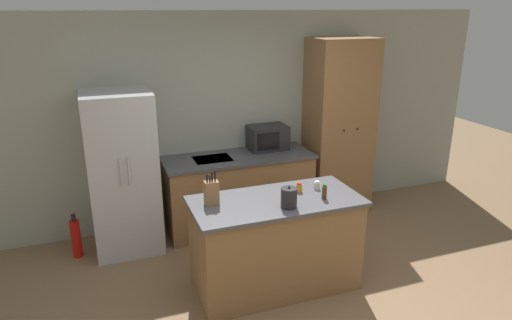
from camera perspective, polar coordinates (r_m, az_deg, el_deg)
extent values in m
plane|color=#846647|center=(4.31, 6.40, -19.21)|extent=(14.00, 14.00, 0.00)
cube|color=#9EA393|center=(5.73, -3.55, 5.12)|extent=(7.20, 0.06, 2.60)
cube|color=#B7BABC|center=(5.25, -16.31, -1.50)|extent=(0.72, 0.74, 1.80)
cylinder|color=silver|center=(4.83, -16.55, -1.43)|extent=(0.02, 0.02, 0.30)
cylinder|color=silver|center=(4.84, -15.61, -1.32)|extent=(0.02, 0.02, 0.30)
cube|color=olive|center=(5.68, -2.17, -4.07)|extent=(1.78, 0.65, 0.89)
cube|color=#4C4C51|center=(5.52, -2.23, 0.36)|extent=(1.82, 0.69, 0.03)
cube|color=#9EA0A3|center=(5.43, -5.45, 0.11)|extent=(0.44, 0.34, 0.01)
cube|color=olive|center=(6.05, 10.28, 3.99)|extent=(0.80, 0.57, 2.28)
sphere|color=black|center=(5.74, 10.96, 3.64)|extent=(0.02, 0.02, 0.02)
sphere|color=black|center=(5.84, 12.58, 3.79)|extent=(0.02, 0.02, 0.02)
cube|color=olive|center=(4.48, 2.45, -10.61)|extent=(1.54, 0.70, 0.90)
cube|color=#4C4C51|center=(4.27, 2.54, -5.15)|extent=(1.60, 0.76, 0.03)
cube|color=#232326|center=(5.74, 1.47, 2.84)|extent=(0.48, 0.33, 0.30)
cube|color=black|center=(5.57, 1.57, 2.33)|extent=(0.29, 0.01, 0.21)
cube|color=olive|center=(4.13, -5.59, -4.12)|extent=(0.12, 0.09, 0.22)
cylinder|color=black|center=(4.07, -6.16, -2.24)|extent=(0.02, 0.02, 0.08)
cylinder|color=black|center=(4.08, -5.81, -2.31)|extent=(0.02, 0.02, 0.06)
cylinder|color=black|center=(4.09, -5.52, -2.04)|extent=(0.02, 0.02, 0.09)
cylinder|color=black|center=(4.08, -5.16, -1.95)|extent=(0.02, 0.02, 0.10)
cylinder|color=#563319|center=(4.30, 8.54, -4.08)|extent=(0.05, 0.05, 0.12)
cylinder|color=#286628|center=(4.27, 8.59, -3.17)|extent=(0.03, 0.03, 0.03)
cylinder|color=orange|center=(4.44, 5.40, -3.51)|extent=(0.06, 0.06, 0.08)
cylinder|color=red|center=(4.42, 5.42, -2.95)|extent=(0.05, 0.05, 0.02)
cylinder|color=beige|center=(4.53, 7.63, -3.21)|extent=(0.06, 0.06, 0.07)
cylinder|color=silver|center=(4.51, 7.66, -2.72)|extent=(0.04, 0.04, 0.01)
cylinder|color=#232326|center=(4.07, 4.14, -4.73)|extent=(0.15, 0.15, 0.18)
sphere|color=#262628|center=(4.03, 4.17, -3.38)|extent=(0.02, 0.02, 0.02)
cylinder|color=red|center=(5.45, -21.55, -9.12)|extent=(0.10, 0.10, 0.43)
cylinder|color=black|center=(5.34, -21.88, -6.69)|extent=(0.05, 0.05, 0.08)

